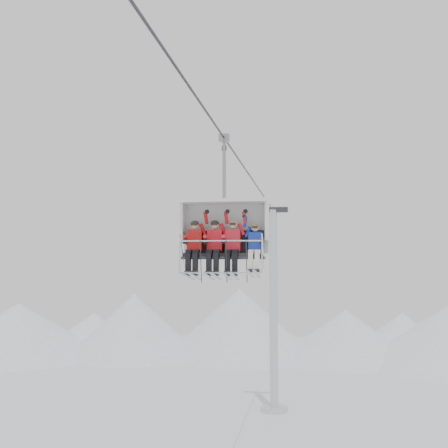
# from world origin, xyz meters

# --- Properties ---
(ridgeline) EXTENTS (72.00, 21.00, 7.00)m
(ridgeline) POSITION_xyz_m (-1.58, 42.05, 2.84)
(ridgeline) COLOR white
(ridgeline) RESTS_ON ground
(lift_tower_right) EXTENTS (2.00, 1.80, 13.48)m
(lift_tower_right) POSITION_xyz_m (0.00, 22.00, 5.78)
(lift_tower_right) COLOR silver
(lift_tower_right) RESTS_ON ground
(haul_cable) EXTENTS (0.06, 50.00, 0.06)m
(haul_cable) POSITION_xyz_m (0.00, 0.00, 13.30)
(haul_cable) COLOR #313136
(haul_cable) RESTS_ON lift_tower_left
(chairlift_carrier) EXTENTS (2.47, 1.17, 3.98)m
(chairlift_carrier) POSITION_xyz_m (0.00, 0.15, 10.69)
(chairlift_carrier) COLOR black
(chairlift_carrier) RESTS_ON haul_cable
(skier_far_left) EXTENTS (0.42, 1.69, 1.67)m
(skier_far_left) POSITION_xyz_m (-0.83, -0.15, 10.22)
(skier_far_left) COLOR #B21412
(skier_far_left) RESTS_ON chairlift_carrier
(skier_center_left) EXTENTS (0.42, 1.69, 1.67)m
(skier_center_left) POSITION_xyz_m (-0.25, -0.15, 10.22)
(skier_center_left) COLOR red
(skier_center_left) RESTS_ON chairlift_carrier
(skier_center_right) EXTENTS (0.42, 1.69, 1.67)m
(skier_center_right) POSITION_xyz_m (0.27, -0.15, 10.22)
(skier_center_right) COLOR red
(skier_center_right) RESTS_ON chairlift_carrier
(skier_far_right) EXTENTS (0.37, 1.69, 1.51)m
(skier_far_right) POSITION_xyz_m (0.89, -0.17, 10.17)
(skier_far_right) COLOR #19309F
(skier_far_right) RESTS_ON chairlift_carrier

